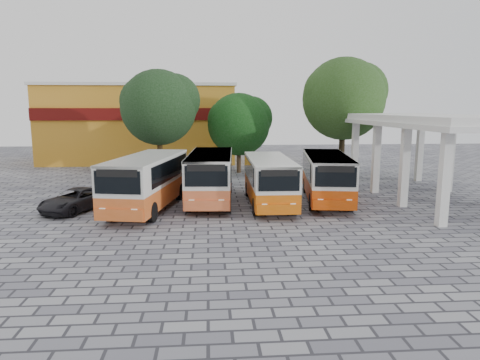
{
  "coord_description": "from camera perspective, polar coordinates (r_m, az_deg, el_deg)",
  "views": [
    {
      "loc": [
        -3.68,
        -22.37,
        5.85
      ],
      "look_at": [
        -1.79,
        3.18,
        1.5
      ],
      "focal_mm": 32.0,
      "sensor_mm": 36.0,
      "label": 1
    }
  ],
  "objects": [
    {
      "name": "terminal_shelter",
      "position": [
        29.96,
        24.23,
        7.0
      ],
      "size": [
        6.8,
        15.8,
        5.4
      ],
      "color": "silver",
      "rests_on": "ground"
    },
    {
      "name": "parked_car",
      "position": [
        26.26,
        -21.07,
        -2.48
      ],
      "size": [
        3.84,
        5.0,
        1.26
      ],
      "primitive_type": "imported",
      "rotation": [
        0.0,
        0.0,
        -0.44
      ],
      "color": "black",
      "rests_on": "ground"
    },
    {
      "name": "tree_left",
      "position": [
        36.67,
        -10.67,
        9.8
      ],
      "size": [
        6.59,
        6.28,
        8.99
      ],
      "color": "#3E2A11",
      "rests_on": "ground"
    },
    {
      "name": "bus_far_left",
      "position": [
        25.2,
        -12.26,
        0.14
      ],
      "size": [
        4.19,
        8.96,
        3.09
      ],
      "rotation": [
        0.0,
        0.0,
        -0.19
      ],
      "color": "#CD581F",
      "rests_on": "ground"
    },
    {
      "name": "tree_middle",
      "position": [
        38.64,
        -0.06,
        7.7
      ],
      "size": [
        5.87,
        5.59,
        7.15
      ],
      "color": "#402F1E",
      "rests_on": "ground"
    },
    {
      "name": "shophouse_block",
      "position": [
        48.94,
        -12.93,
        7.42
      ],
      "size": [
        20.4,
        10.4,
        8.3
      ],
      "color": "#BF7E1C",
      "rests_on": "ground"
    },
    {
      "name": "bus_centre_right",
      "position": [
        25.8,
        3.9,
        0.25
      ],
      "size": [
        2.54,
        7.97,
        2.86
      ],
      "rotation": [
        0.0,
        0.0,
        -0.01
      ],
      "color": "#CF5706",
      "rests_on": "ground"
    },
    {
      "name": "tree_right",
      "position": [
        38.04,
        13.79,
        10.8
      ],
      "size": [
        7.31,
        6.97,
        10.06
      ],
      "color": "black",
      "rests_on": "ground"
    },
    {
      "name": "bus_centre_left",
      "position": [
        26.72,
        -3.93,
        0.82
      ],
      "size": [
        3.09,
        8.6,
        3.05
      ],
      "rotation": [
        0.0,
        0.0,
        -0.06
      ],
      "color": "#D35F2F",
      "rests_on": "ground"
    },
    {
      "name": "bus_far_right",
      "position": [
        27.29,
        11.47,
        0.7
      ],
      "size": [
        3.72,
        8.47,
        2.94
      ],
      "rotation": [
        0.0,
        0.0,
        -0.16
      ],
      "color": "#C33C02",
      "rests_on": "ground"
    },
    {
      "name": "ground",
      "position": [
        23.41,
        4.98,
        -4.87
      ],
      "size": [
        90.0,
        90.0,
        0.0
      ],
      "primitive_type": "plane",
      "color": "slate",
      "rests_on": "ground"
    }
  ]
}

